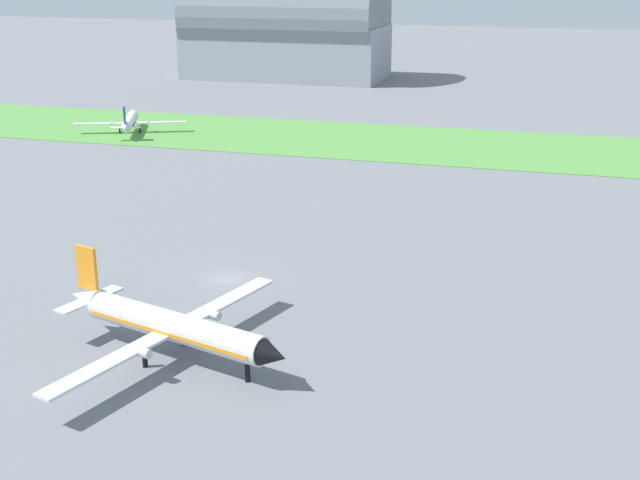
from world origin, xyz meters
TOP-DOWN VIEW (x-y plane):
  - ground_plane at (0.00, 0.00)m, footprint 600.00×600.00m
  - grass_taxiway_strip at (0.00, 63.54)m, footprint 360.00×28.00m
  - airplane_taxiing_turboprop at (-41.01, 58.65)m, footprint 17.58×15.24m
  - airplane_foreground_turboprop at (2.12, -16.17)m, footprint 20.27×23.47m
  - hangar_distant at (-37.07, 130.95)m, footprint 46.96×25.40m

SIDE VIEW (x-z plane):
  - ground_plane at x=0.00m, z-range 0.00..0.00m
  - grass_taxiway_strip at x=0.00m, z-range 0.00..0.08m
  - airplane_taxiing_turboprop at x=-41.01m, z-range -0.74..4.81m
  - airplane_foreground_turboprop at x=2.12m, z-range -0.97..6.23m
  - hangar_distant at x=-37.07m, z-range -1.64..25.81m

